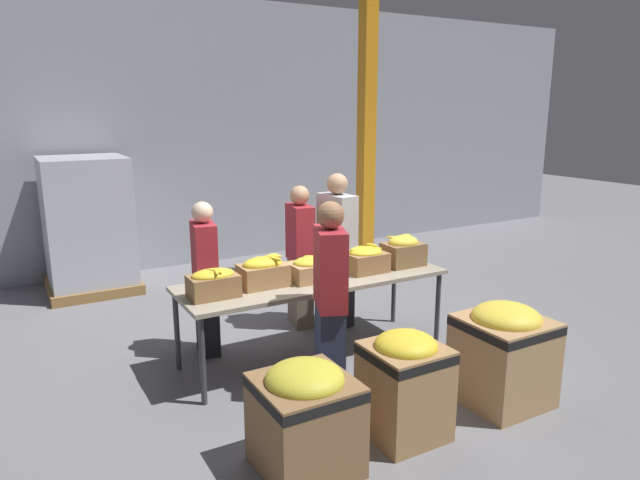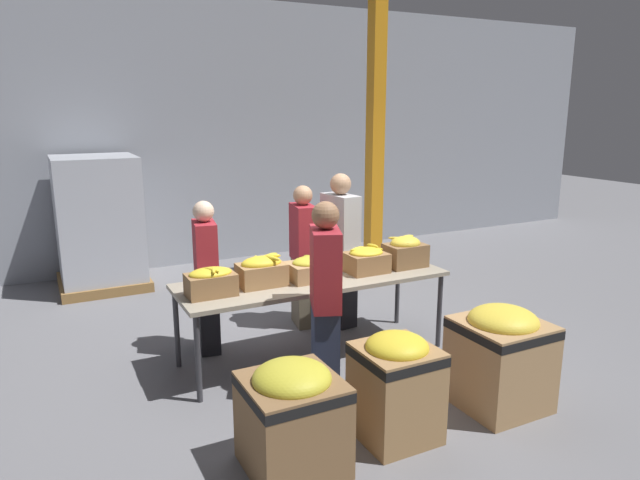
# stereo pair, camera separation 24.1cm
# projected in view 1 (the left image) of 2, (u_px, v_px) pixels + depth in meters

# --- Properties ---
(ground_plane) EXTENTS (30.00, 30.00, 0.00)m
(ground_plane) POSITION_uv_depth(u_px,v_px,m) (314.00, 356.00, 5.65)
(ground_plane) COLOR slate
(wall_back) EXTENTS (16.00, 0.08, 4.00)m
(wall_back) POSITION_uv_depth(u_px,v_px,m) (185.00, 135.00, 8.57)
(wall_back) COLOR #9399A3
(wall_back) RESTS_ON ground_plane
(sorting_table) EXTENTS (2.61, 0.86, 0.81)m
(sorting_table) POSITION_uv_depth(u_px,v_px,m) (314.00, 283.00, 5.47)
(sorting_table) COLOR #9E937F
(sorting_table) RESTS_ON ground_plane
(banana_box_0) EXTENTS (0.42, 0.28, 0.26)m
(banana_box_0) POSITION_uv_depth(u_px,v_px,m) (213.00, 283.00, 4.88)
(banana_box_0) COLOR olive
(banana_box_0) RESTS_ON sorting_table
(banana_box_1) EXTENTS (0.43, 0.33, 0.29)m
(banana_box_1) POSITION_uv_depth(u_px,v_px,m) (263.00, 271.00, 5.18)
(banana_box_1) COLOR #A37A4C
(banana_box_1) RESTS_ON sorting_table
(banana_box_2) EXTENTS (0.46, 0.34, 0.23)m
(banana_box_2) POSITION_uv_depth(u_px,v_px,m) (313.00, 268.00, 5.39)
(banana_box_2) COLOR tan
(banana_box_2) RESTS_ON sorting_table
(banana_box_3) EXTENTS (0.40, 0.32, 0.27)m
(banana_box_3) POSITION_uv_depth(u_px,v_px,m) (365.00, 259.00, 5.65)
(banana_box_3) COLOR olive
(banana_box_3) RESTS_ON sorting_table
(banana_box_4) EXTENTS (0.40, 0.33, 0.32)m
(banana_box_4) POSITION_uv_depth(u_px,v_px,m) (403.00, 250.00, 5.86)
(banana_box_4) COLOR olive
(banana_box_4) RESTS_ON sorting_table
(volunteer_0) EXTENTS (0.27, 0.44, 1.53)m
(volunteer_0) POSITION_uv_depth(u_px,v_px,m) (205.00, 279.00, 5.57)
(volunteer_0) COLOR black
(volunteer_0) RESTS_ON ground_plane
(volunteer_1) EXTENTS (0.38, 0.50, 1.68)m
(volunteer_1) POSITION_uv_depth(u_px,v_px,m) (330.00, 302.00, 4.70)
(volunteer_1) COLOR #2D3856
(volunteer_1) RESTS_ON ground_plane
(volunteer_2) EXTENTS (0.28, 0.48, 1.71)m
(volunteer_2) POSITION_uv_depth(u_px,v_px,m) (337.00, 251.00, 6.31)
(volunteer_2) COLOR black
(volunteer_2) RESTS_ON ground_plane
(volunteer_3) EXTENTS (0.28, 0.45, 1.58)m
(volunteer_3) POSITION_uv_depth(u_px,v_px,m) (300.00, 257.00, 6.29)
(volunteer_3) COLOR #6B604C
(volunteer_3) RESTS_ON ground_plane
(donation_bin_0) EXTENTS (0.63, 0.63, 0.77)m
(donation_bin_0) POSITION_uv_depth(u_px,v_px,m) (305.00, 414.00, 3.81)
(donation_bin_0) COLOR olive
(donation_bin_0) RESTS_ON ground_plane
(donation_bin_1) EXTENTS (0.55, 0.55, 0.81)m
(donation_bin_1) POSITION_uv_depth(u_px,v_px,m) (405.00, 381.00, 4.20)
(donation_bin_1) COLOR #A37A4C
(donation_bin_1) RESTS_ON ground_plane
(donation_bin_2) EXTENTS (0.66, 0.66, 0.85)m
(donation_bin_2) POSITION_uv_depth(u_px,v_px,m) (504.00, 351.00, 4.69)
(donation_bin_2) COLOR tan
(donation_bin_2) RESTS_ON ground_plane
(support_pillar) EXTENTS (0.19, 0.19, 4.00)m
(support_pillar) POSITION_uv_depth(u_px,v_px,m) (366.00, 137.00, 7.85)
(support_pillar) COLOR orange
(support_pillar) RESTS_ON ground_plane
(pallet_stack_0) EXTENTS (1.13, 1.13, 1.78)m
(pallet_stack_0) POSITION_uv_depth(u_px,v_px,m) (88.00, 226.00, 7.50)
(pallet_stack_0) COLOR olive
(pallet_stack_0) RESTS_ON ground_plane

